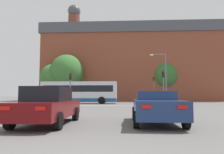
{
  "coord_description": "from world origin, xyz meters",
  "views": [
    {
      "loc": [
        0.98,
        -3.2,
        1.22
      ],
      "look_at": [
        -0.58,
        25.11,
        3.58
      ],
      "focal_mm": 35.0,
      "sensor_mm": 36.0,
      "label": 1
    }
  ],
  "objects": [
    {
      "name": "traffic_light_near_left",
      "position": [
        -5.55,
        22.95,
        2.62
      ],
      "size": [
        0.26,
        0.31,
        3.88
      ],
      "color": "slate",
      "rests_on": "ground_plane"
    },
    {
      "name": "traffic_light_far_right",
      "position": [
        6.21,
        35.44,
        2.94
      ],
      "size": [
        0.26,
        0.31,
        4.39
      ],
      "color": "slate",
      "rests_on": "ground_plane"
    },
    {
      "name": "tree_by_building",
      "position": [
        -12.48,
        37.43,
        4.58
      ],
      "size": [
        4.9,
        4.9,
        7.16
      ],
      "color": "#4C3823",
      "rests_on": "ground_plane"
    },
    {
      "name": "stop_line_strip",
      "position": [
        0.0,
        22.39,
        0.0
      ],
      "size": [
        9.13,
        0.3,
        0.01
      ],
      "primitive_type": "cube",
      "color": "silver",
      "rests_on": "ground_plane"
    },
    {
      "name": "car_saloon_left",
      "position": [
        -2.22,
        5.89,
        0.79
      ],
      "size": [
        2.01,
        4.81,
        1.57
      ],
      "rotation": [
        0.0,
        0.0,
        0.02
      ],
      "color": "#600C0F",
      "rests_on": "ground_plane"
    },
    {
      "name": "far_pavement",
      "position": [
        0.0,
        36.24,
        0.01
      ],
      "size": [
        70.15,
        2.5,
        0.01
      ],
      "primitive_type": "cube",
      "color": "gray",
      "rests_on": "ground_plane"
    },
    {
      "name": "pedestrian_waiting",
      "position": [
        -10.65,
        36.49,
        1.05
      ],
      "size": [
        0.35,
        0.45,
        1.78
      ],
      "rotation": [
        0.0,
        0.0,
        1.19
      ],
      "color": "#333851",
      "rests_on": "ground_plane"
    },
    {
      "name": "brick_civic_building",
      "position": [
        3.66,
        44.54,
        8.05
      ],
      "size": [
        39.8,
        11.69,
        21.77
      ],
      "color": "brown",
      "rests_on": "ground_plane"
    },
    {
      "name": "tree_kerbside",
      "position": [
        -9.83,
        37.28,
        5.58
      ],
      "size": [
        6.27,
        6.27,
        8.87
      ],
      "color": "#4C3823",
      "rests_on": "ground_plane"
    },
    {
      "name": "traffic_light_near_right",
      "position": [
        5.73,
        23.42,
        2.8
      ],
      "size": [
        0.26,
        0.31,
        4.16
      ],
      "color": "slate",
      "rests_on": "ground_plane"
    },
    {
      "name": "bus_crossing_lead",
      "position": [
        -5.45,
        28.1,
        1.68
      ],
      "size": [
        10.73,
        2.69,
        3.13
      ],
      "rotation": [
        0.0,
        0.0,
        -1.57
      ],
      "color": "silver",
      "rests_on": "ground_plane"
    },
    {
      "name": "car_roadster_right",
      "position": [
        2.36,
        6.35,
        0.71
      ],
      "size": [
        2.1,
        4.54,
        1.39
      ],
      "rotation": [
        0.0,
        0.0,
        -0.03
      ],
      "color": "navy",
      "rests_on": "ground_plane"
    },
    {
      "name": "traffic_light_far_left",
      "position": [
        -5.88,
        35.66,
        2.99
      ],
      "size": [
        0.26,
        0.31,
        4.48
      ],
      "color": "slate",
      "rests_on": "ground_plane"
    },
    {
      "name": "street_lamp_junction",
      "position": [
        6.0,
        25.11,
        4.12
      ],
      "size": [
        2.14,
        0.36,
        6.67
      ],
      "color": "slate",
      "rests_on": "ground_plane"
    },
    {
      "name": "tree_distant",
      "position": [
        9.04,
        40.42,
        5.07
      ],
      "size": [
        5.38,
        5.38,
        7.9
      ],
      "color": "#4C3823",
      "rests_on": "ground_plane"
    }
  ]
}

